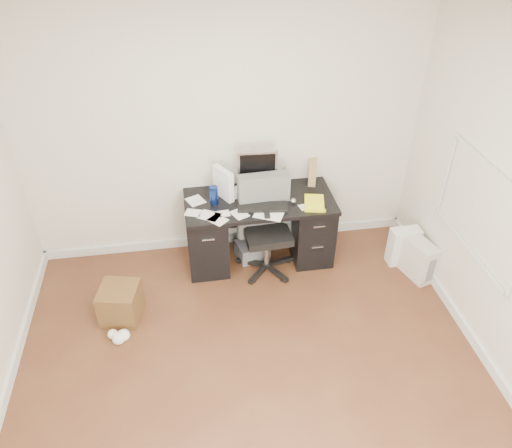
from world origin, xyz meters
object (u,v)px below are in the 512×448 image
at_px(desk, 259,228).
at_px(pc_tower, 417,258).
at_px(wicker_basket, 120,303).
at_px(office_chair, 267,228).
at_px(keyboard, 263,207).
at_px(lcd_monitor, 257,173).

xyz_separation_m(desk, pc_tower, (1.56, -0.51, -0.19)).
distance_m(pc_tower, wicker_basket, 2.98).
bearing_deg(wicker_basket, desk, 24.85).
xyz_separation_m(office_chair, wicker_basket, (-1.46, -0.47, -0.35)).
height_order(keyboard, wicker_basket, keyboard).
distance_m(keyboard, wicker_basket, 1.62).
xyz_separation_m(keyboard, office_chair, (0.04, -0.03, -0.24)).
height_order(lcd_monitor, pc_tower, lcd_monitor).
height_order(lcd_monitor, wicker_basket, lcd_monitor).
relative_size(desk, lcd_monitor, 3.01).
xyz_separation_m(office_chair, pc_tower, (1.51, -0.33, -0.31)).
distance_m(keyboard, office_chair, 0.25).
bearing_deg(keyboard, pc_tower, -5.29).
distance_m(desk, lcd_monitor, 0.61).
xyz_separation_m(lcd_monitor, office_chair, (0.05, -0.29, -0.48)).
bearing_deg(pc_tower, wicker_basket, 166.12).
xyz_separation_m(lcd_monitor, pc_tower, (1.56, -0.62, -0.79)).
height_order(desk, keyboard, keyboard).
xyz_separation_m(lcd_monitor, keyboard, (0.01, -0.26, -0.23)).
bearing_deg(office_chair, desk, 101.75).
bearing_deg(keyboard, office_chair, -29.05).
bearing_deg(desk, wicker_basket, -155.15).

